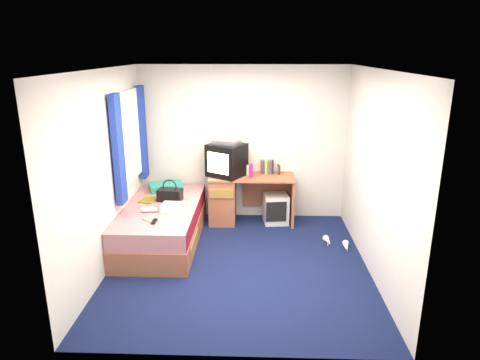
{
  "coord_description": "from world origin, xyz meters",
  "views": [
    {
      "loc": [
        0.19,
        -4.86,
        2.6
      ],
      "look_at": [
        -0.01,
        0.7,
        0.91
      ],
      "focal_mm": 32.0,
      "sensor_mm": 36.0,
      "label": 1
    }
  ],
  "objects_px": {
    "bed": "(163,224)",
    "desk": "(234,197)",
    "pillow": "(166,187)",
    "towel": "(173,207)",
    "storage_cube": "(276,208)",
    "colour_swatch_fan": "(149,220)",
    "water_bottle": "(149,210)",
    "pink_water_bottle": "(251,171)",
    "magazine": "(149,200)",
    "crt_tv": "(227,160)",
    "aerosol_can": "(248,170)",
    "handbag": "(170,194)",
    "remote_control": "(154,221)",
    "vcr": "(227,142)",
    "picture_frame": "(279,169)",
    "white_heels": "(337,244)"
  },
  "relations": [
    {
      "from": "desk",
      "to": "magazine",
      "type": "height_order",
      "value": "desk"
    },
    {
      "from": "pillow",
      "to": "handbag",
      "type": "relative_size",
      "value": 1.36
    },
    {
      "from": "vcr",
      "to": "white_heels",
      "type": "xyz_separation_m",
      "value": [
        1.57,
        -0.87,
        -1.24
      ]
    },
    {
      "from": "water_bottle",
      "to": "handbag",
      "type": "bearing_deg",
      "value": 67.97
    },
    {
      "from": "handbag",
      "to": "remote_control",
      "type": "bearing_deg",
      "value": -86.63
    },
    {
      "from": "aerosol_can",
      "to": "towel",
      "type": "bearing_deg",
      "value": -133.91
    },
    {
      "from": "pillow",
      "to": "bed",
      "type": "bearing_deg",
      "value": -83.58
    },
    {
      "from": "aerosol_can",
      "to": "white_heels",
      "type": "bearing_deg",
      "value": -35.94
    },
    {
      "from": "handbag",
      "to": "white_heels",
      "type": "relative_size",
      "value": 0.94
    },
    {
      "from": "storage_cube",
      "to": "vcr",
      "type": "bearing_deg",
      "value": 171.1
    },
    {
      "from": "aerosol_can",
      "to": "vcr",
      "type": "bearing_deg",
      "value": -173.44
    },
    {
      "from": "crt_tv",
      "to": "aerosol_can",
      "type": "distance_m",
      "value": 0.36
    },
    {
      "from": "pink_water_bottle",
      "to": "colour_swatch_fan",
      "type": "bearing_deg",
      "value": -135.48
    },
    {
      "from": "white_heels",
      "to": "towel",
      "type": "bearing_deg",
      "value": -177.21
    },
    {
      "from": "bed",
      "to": "crt_tv",
      "type": "height_order",
      "value": "crt_tv"
    },
    {
      "from": "picture_frame",
      "to": "pink_water_bottle",
      "type": "height_order",
      "value": "pink_water_bottle"
    },
    {
      "from": "picture_frame",
      "to": "aerosol_can",
      "type": "distance_m",
      "value": 0.49
    },
    {
      "from": "desk",
      "to": "storage_cube",
      "type": "relative_size",
      "value": 2.84
    },
    {
      "from": "water_bottle",
      "to": "colour_swatch_fan",
      "type": "bearing_deg",
      "value": -77.83
    },
    {
      "from": "bed",
      "to": "vcr",
      "type": "xyz_separation_m",
      "value": [
        0.86,
        0.8,
        1.01
      ]
    },
    {
      "from": "magazine",
      "to": "bed",
      "type": "bearing_deg",
      "value": -42.01
    },
    {
      "from": "white_heels",
      "to": "water_bottle",
      "type": "bearing_deg",
      "value": -176.08
    },
    {
      "from": "vcr",
      "to": "colour_swatch_fan",
      "type": "xyz_separation_m",
      "value": [
        -0.9,
        -1.35,
        -0.73
      ]
    },
    {
      "from": "desk",
      "to": "colour_swatch_fan",
      "type": "xyz_separation_m",
      "value": [
        -1.0,
        -1.34,
        0.14
      ]
    },
    {
      "from": "desk",
      "to": "crt_tv",
      "type": "xyz_separation_m",
      "value": [
        -0.11,
        -0.0,
        0.59
      ]
    },
    {
      "from": "picture_frame",
      "to": "aerosol_can",
      "type": "relative_size",
      "value": 0.85
    },
    {
      "from": "remote_control",
      "to": "aerosol_can",
      "type": "bearing_deg",
      "value": 53.55
    },
    {
      "from": "aerosol_can",
      "to": "colour_swatch_fan",
      "type": "xyz_separation_m",
      "value": [
        -1.22,
        -1.38,
        -0.29
      ]
    },
    {
      "from": "crt_tv",
      "to": "towel",
      "type": "xyz_separation_m",
      "value": [
        -0.66,
        -0.98,
        -0.41
      ]
    },
    {
      "from": "storage_cube",
      "to": "bed",
      "type": "bearing_deg",
      "value": -161.37
    },
    {
      "from": "bed",
      "to": "colour_swatch_fan",
      "type": "xyz_separation_m",
      "value": [
        -0.04,
        -0.55,
        0.28
      ]
    },
    {
      "from": "storage_cube",
      "to": "aerosol_can",
      "type": "xyz_separation_m",
      "value": [
        -0.44,
        0.06,
        0.6
      ]
    },
    {
      "from": "aerosol_can",
      "to": "picture_frame",
      "type": "bearing_deg",
      "value": 10.5
    },
    {
      "from": "bed",
      "to": "desk",
      "type": "bearing_deg",
      "value": 39.48
    },
    {
      "from": "white_heels",
      "to": "handbag",
      "type": "bearing_deg",
      "value": 172.98
    },
    {
      "from": "colour_swatch_fan",
      "to": "crt_tv",
      "type": "bearing_deg",
      "value": 56.31
    },
    {
      "from": "storage_cube",
      "to": "water_bottle",
      "type": "bearing_deg",
      "value": -156.23
    },
    {
      "from": "towel",
      "to": "remote_control",
      "type": "bearing_deg",
      "value": -111.33
    },
    {
      "from": "desk",
      "to": "towel",
      "type": "height_order",
      "value": "desk"
    },
    {
      "from": "pillow",
      "to": "towel",
      "type": "height_order",
      "value": "pillow"
    },
    {
      "from": "storage_cube",
      "to": "crt_tv",
      "type": "height_order",
      "value": "crt_tv"
    },
    {
      "from": "pink_water_bottle",
      "to": "magazine",
      "type": "bearing_deg",
      "value": -161.34
    },
    {
      "from": "water_bottle",
      "to": "magazine",
      "type": "bearing_deg",
      "value": 105.07
    },
    {
      "from": "desk",
      "to": "pink_water_bottle",
      "type": "xyz_separation_m",
      "value": [
        0.27,
        -0.09,
        0.44
      ]
    },
    {
      "from": "picture_frame",
      "to": "magazine",
      "type": "bearing_deg",
      "value": -168.76
    },
    {
      "from": "storage_cube",
      "to": "pillow",
      "type": "bearing_deg",
      "value": 175.78
    },
    {
      "from": "vcr",
      "to": "water_bottle",
      "type": "height_order",
      "value": "vcr"
    },
    {
      "from": "storage_cube",
      "to": "water_bottle",
      "type": "relative_size",
      "value": 2.29
    },
    {
      "from": "vcr",
      "to": "remote_control",
      "type": "distance_m",
      "value": 1.77
    },
    {
      "from": "magazine",
      "to": "handbag",
      "type": "bearing_deg",
      "value": 1.29
    }
  ]
}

